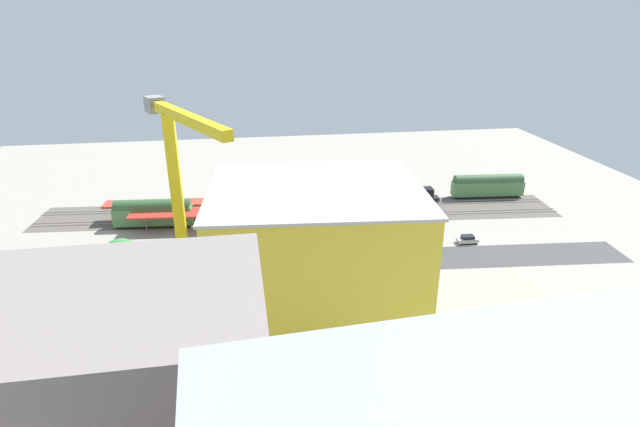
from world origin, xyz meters
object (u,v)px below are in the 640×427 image
parked_car_4 (303,251)px  parked_car_5 (259,255)px  parked_car_1 (425,243)px  street_tree_3 (200,257)px  locomotive (407,194)px  platform_canopy_far (260,201)px  platform_canopy_near (280,210)px  passenger_coach (488,185)px  freight_coach_far (153,212)px  construction_building (316,259)px  parked_car_3 (347,248)px  traffic_light (257,236)px  street_tree_0 (314,249)px  parked_car_6 (219,256)px  parked_car_0 (467,240)px  street_tree_2 (218,257)px  street_tree_1 (121,258)px  box_truck_0 (320,259)px  parked_car_2 (389,244)px  tower_crane (182,212)px

parked_car_4 → parked_car_5: 8.40m
parked_car_1 → street_tree_3: 43.29m
locomotive → parked_car_5: (36.59, 24.90, -0.99)m
platform_canopy_far → platform_canopy_near: bearing=123.6°
passenger_coach → freight_coach_far: size_ratio=1.07×
platform_canopy_far → street_tree_3: bearing=68.3°
parked_car_4 → construction_building: bearing=88.4°
parked_car_3 → traffic_light: traffic_light is taller
freight_coach_far → street_tree_0: bearing=139.5°
parked_car_1 → construction_building: bearing=41.5°
parked_car_6 → traffic_light: traffic_light is taller
parked_car_0 → street_tree_2: (48.16, 9.20, 4.57)m
platform_canopy_far → parked_car_1: 37.30m
parked_car_0 → parked_car_3: bearing=0.6°
construction_building → street_tree_2: 20.09m
freight_coach_far → street_tree_1: size_ratio=1.83×
street_tree_1 → street_tree_3: 12.34m
parked_car_6 → box_truck_0: box_truck_0 is taller
street_tree_2 → parked_car_3: bearing=-159.4°
parked_car_3 → street_tree_2: bearing=20.6°
platform_canopy_far → parked_car_0: platform_canopy_far is taller
parked_car_0 → street_tree_1: size_ratio=0.46×
freight_coach_far → parked_car_4: 35.00m
platform_canopy_far → traffic_light: bearing=86.6°
construction_building → street_tree_0: construction_building is taller
parked_car_0 → street_tree_2: street_tree_2 is taller
parked_car_2 → street_tree_1: bearing=10.3°
parked_car_5 → street_tree_2: 11.91m
tower_crane → parked_car_4: bearing=-128.4°
parked_car_2 → parked_car_4: size_ratio=0.96×
parked_car_2 → construction_building: size_ratio=0.15×
parked_car_2 → parked_car_6: (32.53, 0.08, -0.02)m
parked_car_5 → parked_car_6: 7.33m
parked_car_2 → traffic_light: (25.31, -0.46, 3.22)m
locomotive → parked_car_6: locomotive is taller
freight_coach_far → tower_crane: bearing=106.1°
parked_car_3 → street_tree_3: 28.15m
traffic_light → parked_car_2: bearing=179.0°
parked_car_5 → parked_car_2: bearing=-178.1°
box_truck_0 → street_tree_0: 4.74m
locomotive → construction_building: construction_building is taller
box_truck_0 → parked_car_2: bearing=-157.8°
passenger_coach → street_tree_1: size_ratio=1.95×
freight_coach_far → construction_building: 50.03m
parked_car_6 → street_tree_1: size_ratio=0.50×
parked_car_6 → traffic_light: (-7.22, -0.53, 3.23)m
freight_coach_far → parked_car_2: bearing=159.3°
platform_canopy_far → tower_crane: size_ratio=2.05×
parked_car_6 → street_tree_0: bearing=152.5°
street_tree_1 → traffic_light: street_tree_1 is taller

